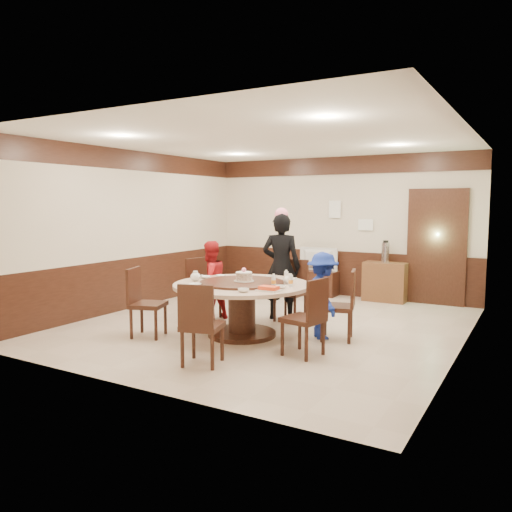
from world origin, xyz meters
The scene contains 32 objects.
room centered at (0.01, 0.01, 1.08)m, with size 6.00×6.04×2.84m.
banquet_table centered at (-0.04, -0.73, 0.53)m, with size 1.92×1.92×0.78m.
chair_0 centered at (1.22, -0.25, 0.30)m, with size 0.55×0.54×0.97m.
chair_1 centered at (0.15, 0.45, 0.30)m, with size 0.46×0.47×0.97m.
chair_2 centered at (-1.19, -0.07, 0.30)m, with size 0.53×0.53×0.97m.
chair_3 centered at (-1.18, -1.43, 0.30)m, with size 0.57×0.56×0.97m.
chair_4 centered at (0.23, -2.06, 0.30)m, with size 0.55×0.55×0.97m.
chair_5 centered at (1.11, -1.14, 0.30)m, with size 0.52×0.52×0.97m.
person_standing centered at (-0.04, 0.47, 0.86)m, with size 0.62×0.41×1.71m, color black.
person_red centered at (-1.01, -0.14, 0.64)m, with size 0.62×0.48×1.27m, color #A7161A.
person_blue centered at (0.99, -0.27, 0.60)m, with size 0.78×0.45×1.20m, color navy.
birthday_cake centered at (-0.02, -0.71, 0.85)m, with size 0.28×0.28×0.19m.
teapot_left centered at (-0.74, -0.88, 0.81)m, with size 0.17×0.15×0.13m, color white.
teapot_right centered at (0.54, -0.44, 0.81)m, with size 0.17×0.15×0.13m, color white.
bowl_0 centered at (-0.63, -0.39, 0.77)m, with size 0.15×0.15×0.04m, color white.
bowl_1 centered at (0.34, -1.31, 0.77)m, with size 0.14×0.14×0.04m, color white.
bowl_2 centered at (-0.46, -1.27, 0.77)m, with size 0.16×0.16×0.04m, color white.
bowl_3 centered at (0.63, -0.85, 0.77)m, with size 0.14×0.14×0.04m, color white.
bowl_4 centered at (-0.75, -0.61, 0.77)m, with size 0.16×0.16×0.04m, color white.
bowl_5 centered at (0.07, -0.13, 0.77)m, with size 0.13×0.13×0.04m, color white.
saucer_near centered at (-0.29, -1.38, 0.76)m, with size 0.18×0.18×0.01m, color white.
saucer_far centered at (0.41, -0.23, 0.76)m, with size 0.18×0.18×0.01m, color white.
shrimp_platter centered at (0.58, -1.09, 0.78)m, with size 0.30×0.20×0.06m.
bottle_0 centered at (0.49, -0.78, 0.83)m, with size 0.06×0.06×0.16m, color white.
bottle_1 centered at (0.68, -0.66, 0.83)m, with size 0.06×0.06×0.16m, color white.
bottle_2 centered at (0.46, -0.35, 0.83)m, with size 0.06×0.06×0.16m, color white.
tv_stand centered at (-0.38, 2.75, 0.25)m, with size 0.85×0.45×0.50m, color #32180F.
television centered at (-0.38, 2.75, 0.73)m, with size 0.81×0.11×0.47m, color gray.
side_cabinet centered at (1.01, 2.78, 0.38)m, with size 0.80×0.40×0.75m, color brown.
thermos centered at (1.01, 2.78, 0.94)m, with size 0.15×0.15×0.38m, color silver.
notice_left centered at (-0.10, 2.96, 1.75)m, with size 0.25×0.00×0.35m, color white.
notice_right centered at (0.55, 2.96, 1.45)m, with size 0.30×0.00×0.22m, color white.
Camera 1 is at (3.59, -6.62, 1.86)m, focal length 35.00 mm.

